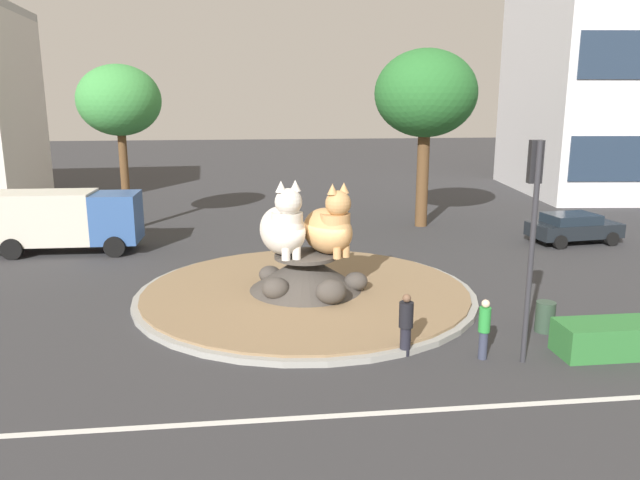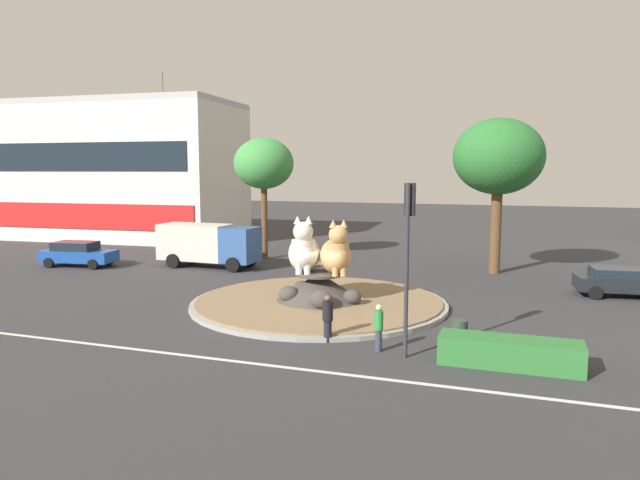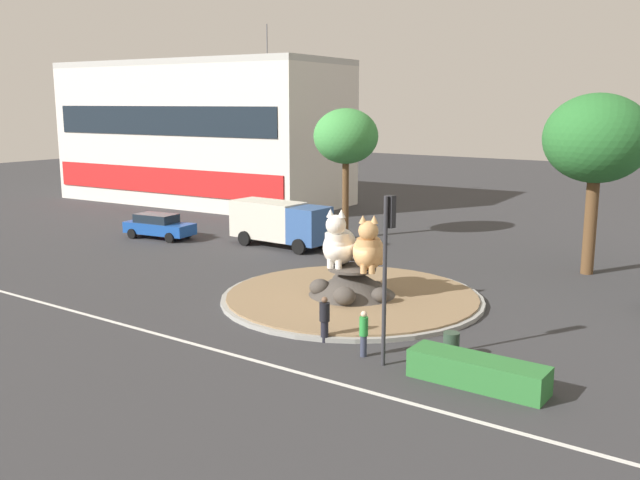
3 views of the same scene
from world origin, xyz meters
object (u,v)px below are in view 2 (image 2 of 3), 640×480
broadleaf_tree_behind_island (498,158)px  pedestrian_green_shirt (379,326)px  traffic_light_mast (408,238)px  hatchback_near_shophouse (620,281)px  shophouse_block (100,171)px  pedestrian_black_shirt (328,317)px  delivery_box_truck (208,243)px  sedan_on_far_lane (78,254)px  cat_statue_calico (336,254)px  litter_bin (460,332)px  cat_statue_white (304,251)px  second_tree_near_tower (264,164)px

broadleaf_tree_behind_island → pedestrian_green_shirt: 18.04m
traffic_light_mast → hatchback_near_shophouse: bearing=-27.5°
shophouse_block → broadleaf_tree_behind_island: 36.08m
pedestrian_black_shirt → delivery_box_truck: 17.50m
shophouse_block → pedestrian_green_shirt: shophouse_block is taller
pedestrian_black_shirt → sedan_on_far_lane: pedestrian_black_shirt is taller
broadleaf_tree_behind_island → pedestrian_black_shirt: size_ratio=5.34×
cat_statue_calico → shophouse_block: shophouse_block is taller
litter_bin → cat_statue_calico: bearing=144.9°
cat_statue_white → shophouse_block: shophouse_block is taller
traffic_light_mast → cat_statue_white: bearing=50.2°
delivery_box_truck → litter_bin: (16.56, -11.48, -1.07)m
traffic_light_mast → hatchback_near_shophouse: size_ratio=1.32×
broadleaf_tree_behind_island → shophouse_block: bearing=166.8°
cat_statue_calico → sedan_on_far_lane: size_ratio=0.56×
delivery_box_truck → pedestrian_green_shirt: bearing=-41.8°
second_tree_near_tower → delivery_box_truck: 6.89m
second_tree_near_tower → litter_bin: bearing=-47.2°
broadleaf_tree_behind_island → second_tree_near_tower: 15.31m
cat_statue_calico → hatchback_near_shophouse: (12.41, 6.39, -1.64)m
sedan_on_far_lane → cat_statue_white: bearing=-23.6°
cat_statue_white → shophouse_block: size_ratio=0.11×
cat_statue_calico → pedestrian_black_shirt: (1.32, -5.24, -1.50)m
cat_statue_white → cat_statue_calico: cat_statue_white is taller
shophouse_block → delivery_box_truck: size_ratio=4.02×
hatchback_near_shophouse → cat_statue_white: bearing=-162.4°
cat_statue_calico → pedestrian_green_shirt: (3.29, -5.71, -1.52)m
pedestrian_black_shirt → delivery_box_truck: bearing=97.7°
cat_statue_white → litter_bin: bearing=44.0°
second_tree_near_tower → litter_bin: second_tree_near_tower is taller
shophouse_block → delivery_box_truck: (17.95, -11.89, -4.50)m
traffic_light_mast → pedestrian_black_shirt: (-2.94, 0.68, -3.04)m
cat_statue_calico → traffic_light_mast: bearing=6.5°
cat_statue_calico → broadleaf_tree_behind_island: size_ratio=0.30×
shophouse_block → second_tree_near_tower: 21.20m
pedestrian_black_shirt → cat_statue_calico: bearing=68.2°
cat_statue_calico → pedestrian_green_shirt: cat_statue_calico is taller
cat_statue_white → traffic_light_mast: traffic_light_mast is taller
cat_statue_white → broadleaf_tree_behind_island: 14.26m
cat_statue_white → traffic_light_mast: (5.82, -5.96, 1.49)m
hatchback_near_shophouse → litter_bin: hatchback_near_shophouse is taller
pedestrian_green_shirt → shophouse_block: bearing=-150.3°
shophouse_block → litter_bin: (34.52, -23.37, -5.58)m
second_tree_near_tower → cat_statue_calico: bearing=-53.0°
traffic_light_mast → litter_bin: 4.23m
cat_statue_white → cat_statue_calico: 1.55m
cat_statue_calico → sedan_on_far_lane: bearing=-134.0°
shophouse_block → sedan_on_far_lane: bearing=-59.1°
sedan_on_far_lane → hatchback_near_shophouse: size_ratio=1.12×
second_tree_near_tower → sedan_on_far_lane: (-9.87, -6.86, -5.66)m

